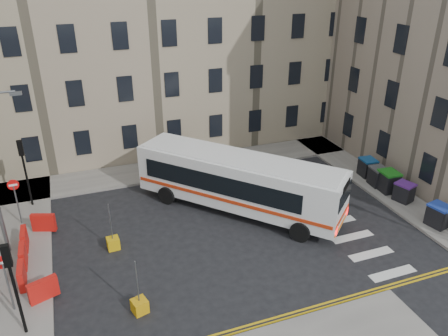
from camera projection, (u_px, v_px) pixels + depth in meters
ground at (262, 224)px, 24.32m from camera, size 120.00×120.00×0.00m
pavement_north at (128, 175)px, 29.67m from camera, size 36.00×3.20×0.15m
pavement_east at (355, 169)px, 30.49m from camera, size 2.40×26.00×0.15m
terrace_north at (88, 32)px, 31.50m from camera, size 38.30×10.80×17.20m
traffic_light_nw at (24, 163)px, 24.80m from camera, size 0.28×0.22×4.10m
traffic_light_sw at (12, 277)px, 15.93m from camera, size 0.28×0.22×4.10m
no_entry_north at (15, 193)px, 23.30m from camera, size 0.60×0.08×3.00m
no_entry_south at (5, 272)px, 17.38m from camera, size 0.60×0.08×3.00m
roadworks_barriers at (31, 255)px, 20.74m from camera, size 1.66×6.26×1.00m
bus at (238, 180)px, 24.97m from camera, size 10.10×10.85×3.30m
wheelie_bin_a at (439, 215)px, 23.70m from camera, size 1.18×1.29×1.23m
wheelie_bin_b at (404, 192)px, 26.18m from camera, size 1.18×1.27×1.15m
wheelie_bin_c at (388, 181)px, 27.24m from camera, size 1.13×1.27×1.33m
wheelie_bin_d at (378, 176)px, 28.00m from camera, size 1.05×1.18×1.21m
wheelie_bin_e at (367, 167)px, 29.22m from camera, size 1.03×1.16×1.21m
bollard_yellow at (113, 243)px, 22.16m from camera, size 0.64×0.64×0.60m
bollard_chevron at (140, 306)px, 18.15m from camera, size 0.74×0.74×0.60m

